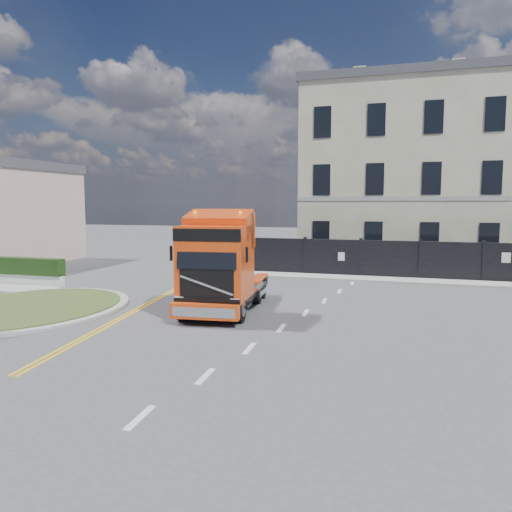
% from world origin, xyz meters
% --- Properties ---
extents(ground, '(120.00, 120.00, 0.00)m').
position_xyz_m(ground, '(0.00, 0.00, 0.00)').
color(ground, '#424244').
rests_on(ground, ground).
extents(traffic_island, '(6.80, 6.80, 0.17)m').
position_xyz_m(traffic_island, '(-7.00, -3.00, 0.08)').
color(traffic_island, '#989893').
rests_on(traffic_island, ground).
extents(hoarding_fence, '(18.80, 0.25, 2.00)m').
position_xyz_m(hoarding_fence, '(6.55, 9.00, 1.00)').
color(hoarding_fence, black).
rests_on(hoarding_fence, ground).
extents(georgian_building, '(12.30, 10.30, 12.80)m').
position_xyz_m(georgian_building, '(6.00, 16.50, 5.77)').
color(georgian_building, beige).
rests_on(georgian_building, ground).
extents(pavement_far, '(20.00, 1.60, 0.12)m').
position_xyz_m(pavement_far, '(6.00, 8.10, 0.06)').
color(pavement_far, '#989893').
rests_on(pavement_far, ground).
extents(truck, '(2.92, 6.24, 3.61)m').
position_xyz_m(truck, '(0.03, -1.33, 1.62)').
color(truck, black).
rests_on(truck, ground).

